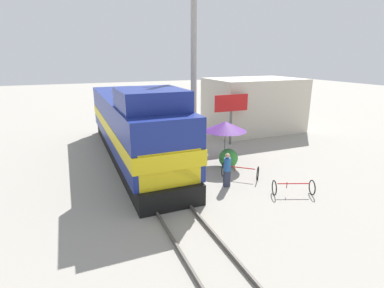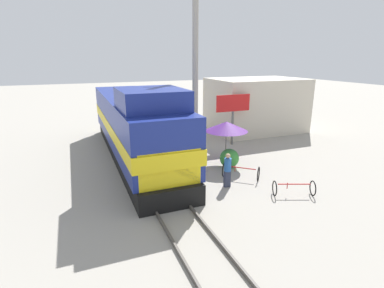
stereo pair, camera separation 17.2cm
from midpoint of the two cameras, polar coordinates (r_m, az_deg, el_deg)
ground_plane at (r=16.60m, az=-9.20°, el=-5.23°), size 120.00×120.00×0.00m
rail_near at (r=16.44m, az=-11.65°, el=-5.30°), size 0.08×35.44×0.15m
rail_far at (r=16.74m, az=-6.82°, el=-4.67°), size 0.08×35.44×0.15m
locomotive at (r=18.16m, az=-11.21°, el=3.12°), size 3.12×14.97×4.64m
utility_pole at (r=19.31m, az=0.06°, el=15.40°), size 1.80×0.37×11.31m
vendor_umbrella at (r=17.21m, az=6.09°, el=3.38°), size 2.45×2.45×2.49m
billboard_sign at (r=20.97m, az=7.26°, el=7.16°), size 2.56×0.12×3.54m
shrub_cluster at (r=16.98m, az=6.65°, el=-2.68°), size 1.08×1.08×1.08m
person_bystander at (r=14.38m, az=6.37°, el=-4.70°), size 0.34×0.34×1.67m
bicycle at (r=15.57m, az=8.85°, el=-5.17°), size 1.86×1.77×0.75m
bicycle_spare at (r=14.37m, az=18.38°, el=-7.86°), size 1.90×1.30×0.70m
building_block_distant at (r=25.71m, az=11.43°, el=7.33°), size 7.38×5.09×4.32m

